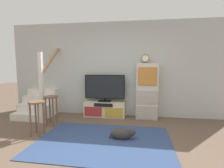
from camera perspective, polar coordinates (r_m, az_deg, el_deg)
ground_plane at (r=3.02m, az=-5.36°, el=-23.14°), size 20.00×20.00×0.00m
back_wall at (r=5.05m, az=1.41°, el=4.87°), size 6.40×0.12×2.70m
area_rug at (r=3.54m, az=-2.83°, el=-18.36°), size 2.60×1.80×0.01m
media_console at (r=5.00m, az=-2.48°, el=-8.31°), size 1.17×0.38×0.43m
television at (r=4.90m, az=-2.46°, el=-1.15°), size 1.15×0.22×0.77m
side_cabinet at (r=4.81m, az=11.47°, el=-2.38°), size 0.58×0.38×1.53m
desk_clock at (r=4.74m, az=10.99°, el=8.18°), size 0.20×0.08×0.23m
staircase at (r=5.68m, az=-22.08°, el=-5.41°), size 1.00×1.36×2.20m
bar_stool_near at (r=3.97m, az=-23.67°, el=-7.93°), size 0.34×0.34×0.73m
bar_stool_far at (r=4.51m, az=-19.52°, el=-6.14°), size 0.34×0.34×0.72m
dog at (r=3.59m, az=3.57°, el=-16.10°), size 0.54×0.21×0.23m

